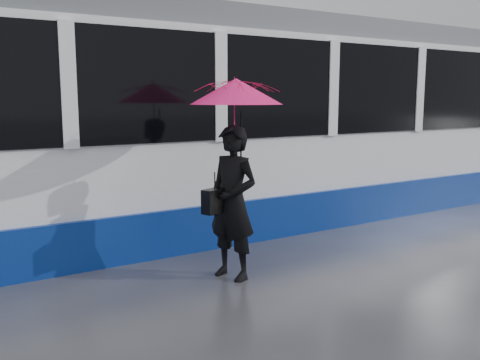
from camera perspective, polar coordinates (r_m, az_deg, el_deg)
ground at (r=6.59m, az=5.02°, el=-9.51°), size 90.00×90.00×0.00m
rails at (r=8.62m, az=-5.21°, el=-5.04°), size 34.00×1.51×0.02m
tram at (r=9.67m, az=7.07°, el=6.19°), size 26.00×2.56×3.35m
woman at (r=6.08m, az=-0.80°, el=-2.44°), size 0.60×0.74×1.76m
umbrella at (r=5.99m, az=-0.41°, el=7.51°), size 1.31×1.31×1.19m
handbag at (r=5.98m, az=-2.70°, el=-2.23°), size 0.34×0.23×0.45m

